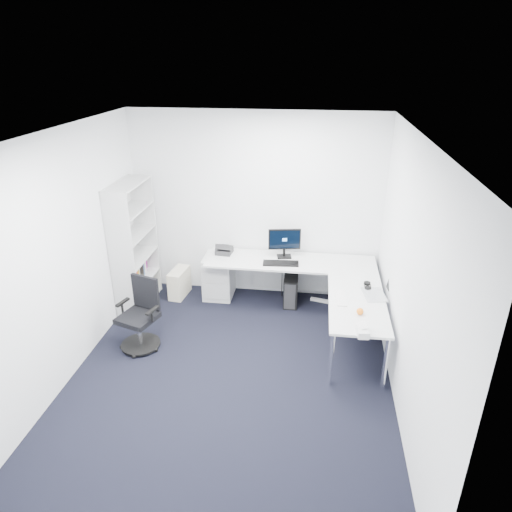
# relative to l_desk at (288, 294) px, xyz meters

# --- Properties ---
(ground) EXTENTS (4.20, 4.20, 0.00)m
(ground) POSITION_rel_l_desk_xyz_m (-0.55, -1.40, -0.35)
(ground) COLOR black
(ceiling) EXTENTS (4.20, 4.20, 0.00)m
(ceiling) POSITION_rel_l_desk_xyz_m (-0.55, -1.40, 2.35)
(ceiling) COLOR white
(wall_back) EXTENTS (3.60, 0.02, 2.70)m
(wall_back) POSITION_rel_l_desk_xyz_m (-0.55, 0.70, 1.00)
(wall_back) COLOR white
(wall_back) RESTS_ON ground
(wall_front) EXTENTS (3.60, 0.02, 2.70)m
(wall_front) POSITION_rel_l_desk_xyz_m (-0.55, -3.50, 1.00)
(wall_front) COLOR white
(wall_front) RESTS_ON ground
(wall_left) EXTENTS (0.02, 4.20, 2.70)m
(wall_left) POSITION_rel_l_desk_xyz_m (-2.35, -1.40, 1.00)
(wall_left) COLOR white
(wall_left) RESTS_ON ground
(wall_right) EXTENTS (0.02, 4.20, 2.70)m
(wall_right) POSITION_rel_l_desk_xyz_m (1.25, -1.40, 1.00)
(wall_right) COLOR white
(wall_right) RESTS_ON ground
(l_desk) EXTENTS (2.38, 1.33, 0.70)m
(l_desk) POSITION_rel_l_desk_xyz_m (0.00, 0.00, 0.00)
(l_desk) COLOR silver
(l_desk) RESTS_ON ground
(drawer_pedestal) EXTENTS (0.42, 0.52, 0.64)m
(drawer_pedestal) POSITION_rel_l_desk_xyz_m (-1.07, 0.46, -0.03)
(drawer_pedestal) COLOR silver
(drawer_pedestal) RESTS_ON ground
(bookshelf) EXTENTS (0.35, 0.91, 1.82)m
(bookshelf) POSITION_rel_l_desk_xyz_m (-2.17, 0.05, 0.56)
(bookshelf) COLOR silver
(bookshelf) RESTS_ON ground
(task_chair) EXTENTS (0.64, 0.64, 0.90)m
(task_chair) POSITION_rel_l_desk_xyz_m (-1.77, -1.00, 0.10)
(task_chair) COLOR black
(task_chair) RESTS_ON ground
(black_pc_tower) EXTENTS (0.21, 0.45, 0.43)m
(black_pc_tower) POSITION_rel_l_desk_xyz_m (0.01, 0.37, -0.13)
(black_pc_tower) COLOR black
(black_pc_tower) RESTS_ON ground
(beige_pc_tower) EXTENTS (0.25, 0.46, 0.42)m
(beige_pc_tower) POSITION_rel_l_desk_xyz_m (-1.67, 0.37, -0.14)
(beige_pc_tower) COLOR beige
(beige_pc_tower) RESTS_ON ground
(power_strip) EXTENTS (0.33, 0.13, 0.04)m
(power_strip) POSITION_rel_l_desk_xyz_m (0.47, 0.46, -0.33)
(power_strip) COLOR silver
(power_strip) RESTS_ON ground
(monitor) EXTENTS (0.48, 0.23, 0.44)m
(monitor) POSITION_rel_l_desk_xyz_m (-0.10, 0.45, 0.57)
(monitor) COLOR black
(monitor) RESTS_ON l_desk
(black_keyboard) EXTENTS (0.50, 0.21, 0.02)m
(black_keyboard) POSITION_rel_l_desk_xyz_m (-0.13, 0.21, 0.36)
(black_keyboard) COLOR black
(black_keyboard) RESTS_ON l_desk
(mouse) EXTENTS (0.09, 0.11, 0.03)m
(mouse) POSITION_rel_l_desk_xyz_m (0.07, 0.20, 0.36)
(mouse) COLOR black
(mouse) RESTS_ON l_desk
(desk_phone) EXTENTS (0.24, 0.24, 0.16)m
(desk_phone) POSITION_rel_l_desk_xyz_m (-0.98, 0.47, 0.43)
(desk_phone) COLOR #272729
(desk_phone) RESTS_ON l_desk
(laptop) EXTENTS (0.42, 0.41, 0.26)m
(laptop) POSITION_rel_l_desk_xyz_m (1.07, -0.53, 0.48)
(laptop) COLOR silver
(laptop) RESTS_ON l_desk
(white_keyboard) EXTENTS (0.14, 0.39, 0.01)m
(white_keyboard) POSITION_rel_l_desk_xyz_m (0.66, -0.66, 0.35)
(white_keyboard) COLOR silver
(white_keyboard) RESTS_ON l_desk
(headphones) EXTENTS (0.13, 0.20, 0.05)m
(headphones) POSITION_rel_l_desk_xyz_m (1.01, -0.31, 0.37)
(headphones) COLOR black
(headphones) RESTS_ON l_desk
(orange_fruit) EXTENTS (0.08, 0.08, 0.08)m
(orange_fruit) POSITION_rel_l_desk_xyz_m (0.87, -1.00, 0.39)
(orange_fruit) COLOR orange
(orange_fruit) RESTS_ON l_desk
(tissue_box) EXTENTS (0.13, 0.23, 0.08)m
(tissue_box) POSITION_rel_l_desk_xyz_m (0.86, -1.39, 0.39)
(tissue_box) COLOR silver
(tissue_box) RESTS_ON l_desk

